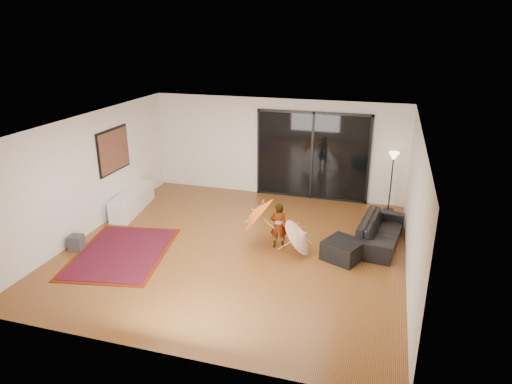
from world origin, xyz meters
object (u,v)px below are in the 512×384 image
at_px(sofa, 380,231).
at_px(ottoman, 343,250).
at_px(media_console, 133,201).
at_px(child, 279,226).

bearing_deg(sofa, ottoman, 151.53).
bearing_deg(sofa, media_console, 96.29).
bearing_deg(ottoman, sofa, 53.77).
bearing_deg(child, sofa, -170.60).
relative_size(media_console, sofa, 0.94).
relative_size(sofa, child, 2.00).
xyz_separation_m(sofa, child, (-2.09, -0.80, 0.21)).
height_order(media_console, child, child).
relative_size(ottoman, child, 0.70).
height_order(media_console, ottoman, media_console).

